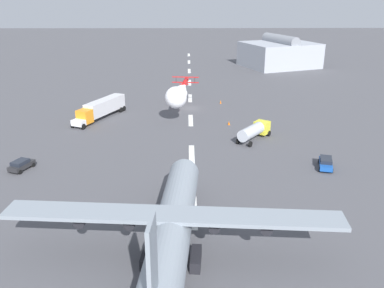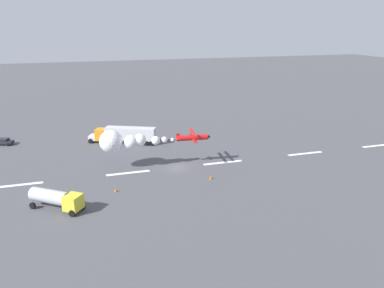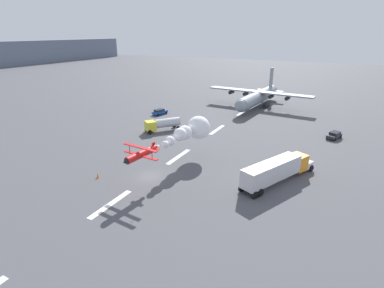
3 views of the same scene
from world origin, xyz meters
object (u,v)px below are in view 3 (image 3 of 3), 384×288
cargo_transport_plane (257,97)px  traffic_cone_far (154,143)px  fuel_tanker_truck (162,124)px  followme_car_yellow (334,135)px  semi_truck_orange (277,169)px  traffic_cone_near (98,176)px  stunt_biplane_red (192,131)px  airport_staff_sedan (160,112)px

cargo_transport_plane → traffic_cone_far: (-42.00, 9.66, -2.85)m
fuel_tanker_truck → traffic_cone_far: bearing=-158.0°
fuel_tanker_truck → followme_car_yellow: fuel_tanker_truck is taller
traffic_cone_far → cargo_transport_plane: bearing=-13.0°
semi_truck_orange → fuel_tanker_truck: semi_truck_orange is taller
semi_truck_orange → traffic_cone_far: size_ratio=20.17×
traffic_cone_far → followme_car_yellow: bearing=-56.8°
cargo_transport_plane → traffic_cone_near: (-58.61, 9.28, -2.85)m
fuel_tanker_truck → traffic_cone_far: size_ratio=10.77×
followme_car_yellow → traffic_cone_near: followme_car_yellow is taller
traffic_cone_far → traffic_cone_near: bearing=-178.7°
stunt_biplane_red → semi_truck_orange: size_ratio=1.39×
cargo_transport_plane → fuel_tanker_truck: size_ratio=4.05×
stunt_biplane_red → traffic_cone_far: bearing=75.5°
stunt_biplane_red → semi_truck_orange: stunt_biplane_red is taller
cargo_transport_plane → traffic_cone_far: size_ratio=43.67×
traffic_cone_near → traffic_cone_far: (16.61, 0.38, 0.00)m
semi_truck_orange → followme_car_yellow: size_ratio=3.45×
semi_truck_orange → cargo_transport_plane: bearing=19.4°
traffic_cone_near → stunt_biplane_red: bearing=-35.1°
cargo_transport_plane → followme_car_yellow: bearing=-131.5°
semi_truck_orange → followme_car_yellow: 27.25m
stunt_biplane_red → followme_car_yellow: size_ratio=4.79×
fuel_tanker_truck → traffic_cone_near: size_ratio=10.77×
cargo_transport_plane → traffic_cone_far: cargo_transport_plane is taller
followme_car_yellow → fuel_tanker_truck: bearing=109.1°
fuel_tanker_truck → followme_car_yellow: bearing=-70.9°
fuel_tanker_truck → followme_car_yellow: (12.61, -36.42, -0.92)m
airport_staff_sedan → fuel_tanker_truck: bearing=-144.6°
fuel_tanker_truck → traffic_cone_near: (-25.48, -3.97, -1.36)m
fuel_tanker_truck → airport_staff_sedan: size_ratio=1.66×
fuel_tanker_truck → traffic_cone_near: fuel_tanker_truck is taller
airport_staff_sedan → cargo_transport_plane: bearing=-46.8°
fuel_tanker_truck → followme_car_yellow: size_ratio=1.84×
cargo_transport_plane → stunt_biplane_red: size_ratio=1.56×
followme_car_yellow → traffic_cone_far: (-21.47, 32.83, -0.44)m
cargo_transport_plane → followme_car_yellow: 31.05m
followme_car_yellow → semi_truck_orange: bearing=165.8°
airport_staff_sedan → traffic_cone_far: airport_staff_sedan is taller
stunt_biplane_red → airport_staff_sedan: 33.23m
stunt_biplane_red → cargo_transport_plane: bearing=0.7°
cargo_transport_plane → semi_truck_orange: (-46.91, -16.48, -1.09)m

